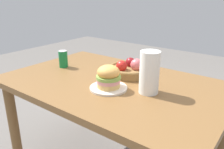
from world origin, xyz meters
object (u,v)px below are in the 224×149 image
object	(u,v)px
sandwich	(108,77)
soda_can	(63,59)
paper_towel_roll	(149,72)
fruit_basket	(130,69)
plate	(109,88)

from	to	relation	value
sandwich	soda_can	xyz separation A→B (m)	(-0.53, 0.12, -0.01)
sandwich	paper_towel_roll	distance (m)	0.24
sandwich	fruit_basket	xyz separation A→B (m)	(-0.03, 0.28, -0.04)
sandwich	fruit_basket	world-z (taller)	sandwich
soda_can	plate	bearing A→B (deg)	-13.07
plate	fruit_basket	world-z (taller)	fruit_basket
plate	soda_can	xyz separation A→B (m)	(-0.53, 0.12, 0.06)
plate	sandwich	size ratio (longest dim) A/B	1.53
plate	soda_can	distance (m)	0.54
soda_can	fruit_basket	bearing A→B (deg)	17.85
plate	sandwich	world-z (taller)	sandwich
soda_can	sandwich	bearing A→B (deg)	-13.07
soda_can	paper_towel_roll	bearing A→B (deg)	-2.08
fruit_basket	paper_towel_roll	world-z (taller)	paper_towel_roll
sandwich	fruit_basket	size ratio (longest dim) A/B	0.50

